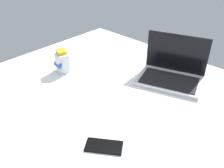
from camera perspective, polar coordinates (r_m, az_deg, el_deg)
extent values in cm
cube|color=white|center=(114.84, 3.92, -10.87)|extent=(180.00, 140.00, 18.00)
cube|color=#B7BABC|center=(134.27, 13.24, 0.76)|extent=(38.68, 32.47, 2.00)
cube|color=black|center=(132.39, 13.16, 0.89)|extent=(32.95, 25.49, 0.40)
cube|color=black|center=(138.60, 14.86, 6.99)|extent=(31.54, 11.66, 21.00)
cylinder|color=silver|center=(142.20, -11.29, 4.98)|extent=(9.00, 9.00, 11.00)
cube|color=#268C33|center=(144.65, -11.71, 4.42)|extent=(6.45, 5.44, 5.12)
cube|color=blue|center=(140.86, -11.98, 4.55)|extent=(6.18, 5.37, 5.25)
cube|color=red|center=(141.35, -11.80, 5.63)|extent=(5.17, 6.37, 4.64)
cube|color=yellow|center=(140.18, -11.52, 6.38)|extent=(6.96, 7.98, 6.59)
cube|color=yellow|center=(139.79, -11.73, 7.23)|extent=(6.49, 6.17, 2.91)
cube|color=black|center=(95.16, -1.87, -14.29)|extent=(15.39, 13.54, 0.80)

